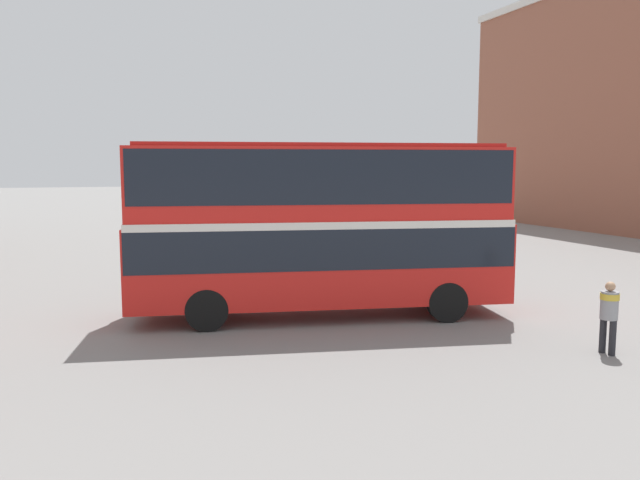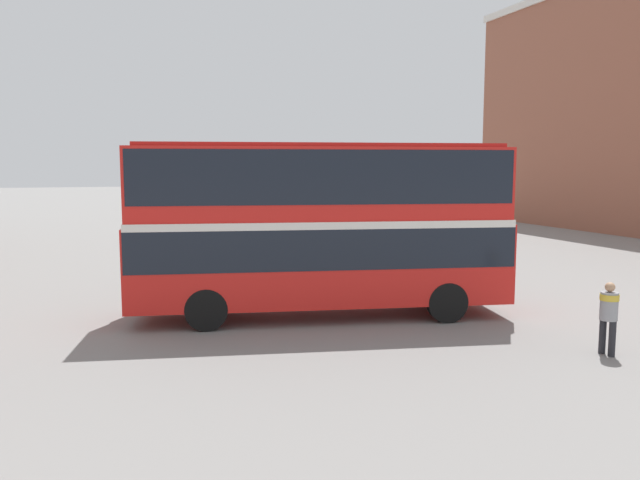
% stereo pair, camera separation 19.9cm
% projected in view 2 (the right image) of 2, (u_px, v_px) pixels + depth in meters
% --- Properties ---
extents(ground_plane, '(240.00, 240.00, 0.00)m').
position_uv_depth(ground_plane, '(321.00, 308.00, 18.39)').
color(ground_plane, gray).
extents(double_decker_bus, '(10.50, 4.52, 4.74)m').
position_uv_depth(double_decker_bus, '(320.00, 219.00, 17.02)').
color(double_decker_bus, red).
rests_on(double_decker_bus, ground_plane).
extents(pedestrian_foreground, '(0.45, 0.45, 1.63)m').
position_uv_depth(pedestrian_foreground, '(609.00, 311.00, 13.65)').
color(pedestrian_foreground, '#232328').
rests_on(pedestrian_foreground, ground_plane).
extents(parked_car_kerb_near, '(4.50, 2.66, 1.50)m').
position_uv_depth(parked_car_kerb_near, '(329.00, 243.00, 27.85)').
color(parked_car_kerb_near, maroon).
rests_on(parked_car_kerb_near, ground_plane).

